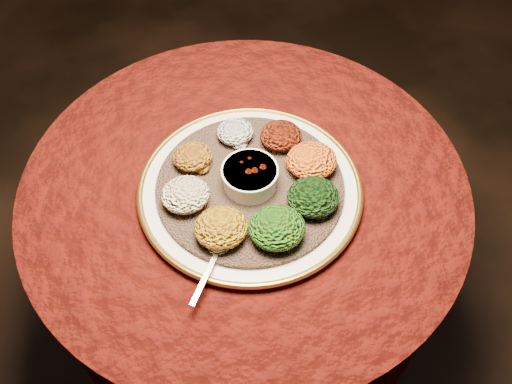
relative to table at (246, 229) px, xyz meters
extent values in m
plane|color=black|center=(0.00, 0.00, -0.55)|extent=(4.00, 4.00, 0.00)
cylinder|color=black|center=(0.00, 0.00, -0.53)|extent=(0.44, 0.44, 0.04)
cylinder|color=black|center=(0.00, 0.00, -0.21)|extent=(0.12, 0.12, 0.68)
cylinder|color=black|center=(0.00, 0.00, 0.15)|extent=(0.80, 0.80, 0.04)
cylinder|color=#380804|center=(0.00, 0.00, 0.00)|extent=(0.93, 0.93, 0.34)
cylinder|color=#380804|center=(0.00, 0.00, 0.17)|extent=(0.96, 0.96, 0.01)
cylinder|color=silver|center=(0.01, -0.03, 0.19)|extent=(0.49, 0.49, 0.02)
torus|color=gold|center=(0.01, -0.03, 0.20)|extent=(0.47, 0.47, 0.01)
cylinder|color=brown|center=(0.01, -0.03, 0.20)|extent=(0.50, 0.50, 0.01)
cylinder|color=white|center=(0.01, -0.03, 0.23)|extent=(0.11, 0.11, 0.05)
cylinder|color=white|center=(0.01, -0.03, 0.25)|extent=(0.12, 0.12, 0.01)
cylinder|color=#660E05|center=(0.01, -0.03, 0.25)|extent=(0.09, 0.09, 0.01)
ellipsoid|color=silver|center=(-0.09, -0.17, 0.21)|extent=(0.04, 0.03, 0.01)
cube|color=silver|center=(-0.13, -0.22, 0.21)|extent=(0.07, 0.10, 0.00)
ellipsoid|color=beige|center=(0.01, 0.10, 0.23)|extent=(0.08, 0.08, 0.04)
ellipsoid|color=black|center=(0.10, 0.07, 0.23)|extent=(0.09, 0.09, 0.04)
ellipsoid|color=#B8890F|center=(0.14, -0.02, 0.23)|extent=(0.11, 0.10, 0.05)
ellipsoid|color=black|center=(0.11, -0.11, 0.23)|extent=(0.10, 0.10, 0.05)
ellipsoid|color=#9E250A|center=(0.02, -0.16, 0.23)|extent=(0.11, 0.10, 0.05)
ellipsoid|color=#AD800F|center=(-0.08, -0.14, 0.23)|extent=(0.10, 0.10, 0.05)
ellipsoid|color=maroon|center=(-0.13, -0.04, 0.23)|extent=(0.10, 0.09, 0.05)
ellipsoid|color=#9E5713|center=(-0.10, 0.06, 0.23)|extent=(0.08, 0.08, 0.04)
camera|label=1|loc=(-0.16, -0.74, 1.13)|focal=40.00mm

